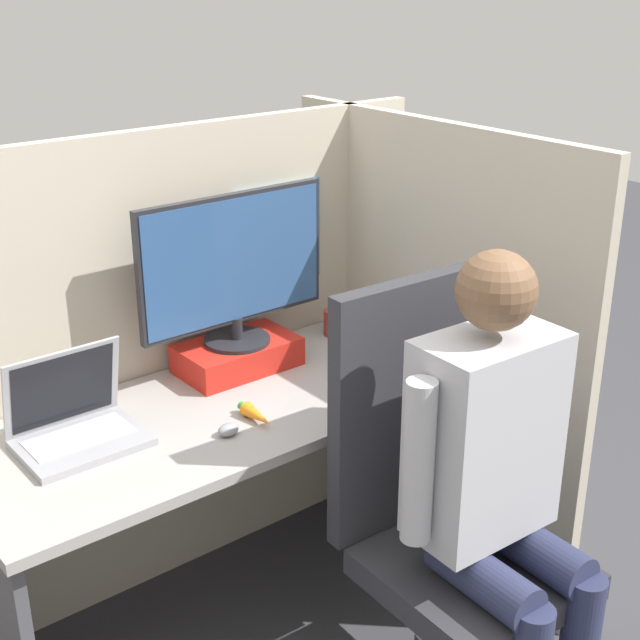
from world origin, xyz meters
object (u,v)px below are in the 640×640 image
object	(u,v)px
carrot_toy	(257,416)
office_chair	(441,510)
stapler	(402,345)
person	(500,478)
coffee_mug	(335,322)
monitor	(234,266)
laptop	(76,425)
paper_box	(238,355)

from	to	relation	value
carrot_toy	office_chair	xyz separation A→B (m)	(0.24, -0.45, -0.16)
stapler	person	size ratio (longest dim) A/B	0.13
person	coffee_mug	bearing A→B (deg)	72.82
monitor	laptop	world-z (taller)	monitor
stapler	office_chair	bearing A→B (deg)	-124.65
laptop	coffee_mug	world-z (taller)	laptop
monitor	carrot_toy	xyz separation A→B (m)	(-0.15, -0.32, -0.30)
monitor	laptop	xyz separation A→B (m)	(-0.57, -0.11, -0.28)
monitor	person	distance (m)	0.98
stapler	person	xyz separation A→B (m)	(-0.37, -0.71, 0.01)
person	stapler	bearing A→B (deg)	62.64
person	coffee_mug	world-z (taller)	person
person	office_chair	bearing A→B (deg)	92.63
laptop	stapler	distance (m)	1.04
paper_box	coffee_mug	bearing A→B (deg)	2.63
office_chair	stapler	bearing A→B (deg)	55.35
monitor	office_chair	bearing A→B (deg)	-83.07
monitor	coffee_mug	bearing A→B (deg)	2.22
coffee_mug	office_chair	bearing A→B (deg)	-111.07
person	laptop	bearing A→B (deg)	129.12
monitor	stapler	size ratio (longest dim) A/B	3.67
stapler	carrot_toy	distance (m)	0.63
laptop	paper_box	bearing A→B (deg)	11.18
coffee_mug	carrot_toy	bearing A→B (deg)	-148.53
laptop	person	size ratio (longest dim) A/B	0.24
paper_box	monitor	bearing A→B (deg)	90.00
carrot_toy	paper_box	bearing A→B (deg)	64.61
carrot_toy	stapler	bearing A→B (deg)	8.71
monitor	stapler	distance (m)	0.60
monitor	coffee_mug	xyz separation A→B (m)	(0.39, 0.02, -0.28)
paper_box	monitor	xyz separation A→B (m)	(0.00, 0.00, 0.28)
paper_box	laptop	world-z (taller)	laptop
laptop	stapler	bearing A→B (deg)	-5.96
monitor	person	world-z (taller)	person
monitor	person	bearing A→B (deg)	-83.84
paper_box	laptop	xyz separation A→B (m)	(-0.57, -0.11, 0.00)
laptop	carrot_toy	distance (m)	0.46
paper_box	monitor	world-z (taller)	monitor
office_chair	person	xyz separation A→B (m)	(0.01, -0.17, 0.17)
stapler	coffee_mug	size ratio (longest dim) A/B	1.97
carrot_toy	office_chair	size ratio (longest dim) A/B	0.12
laptop	carrot_toy	xyz separation A→B (m)	(0.42, -0.20, -0.03)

